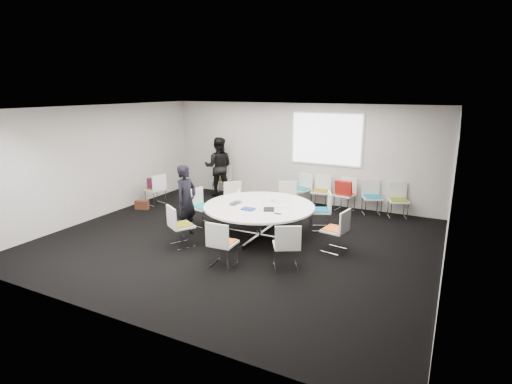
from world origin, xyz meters
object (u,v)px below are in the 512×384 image
at_px(chair_ring_c, 287,206).
at_px(chair_back_a, 301,195).
at_px(chair_ring_f, 181,233).
at_px(chair_spare_left, 156,195).
at_px(chair_ring_g, 223,252).
at_px(brown_bag, 142,205).
at_px(chair_back_b, 321,198).
at_px(chair_back_c, 345,201).
at_px(chair_ring_b, 320,218).
at_px(laptop, 237,203).
at_px(person_back, 219,167).
at_px(chair_ring_a, 335,238).
at_px(chair_back_d, 372,204).
at_px(person_main, 186,201).
at_px(chair_ring_e, 202,214).
at_px(chair_ring_h, 286,254).
at_px(cup, 272,200).
at_px(conference_table, 259,213).
at_px(maroon_bag, 155,183).
at_px(chair_person_back, 222,185).
at_px(chair_back_e, 398,207).

height_order(chair_ring_c, chair_back_a, same).
bearing_deg(chair_ring_f, chair_spare_left, 169.62).
height_order(chair_ring_g, brown_bag, chair_ring_g).
xyz_separation_m(chair_back_b, chair_back_c, (0.68, -0.03, 0.00)).
relative_size(chair_ring_b, laptop, 2.52).
relative_size(chair_spare_left, person_back, 0.49).
bearing_deg(laptop, chair_ring_a, -83.08).
bearing_deg(chair_back_d, person_main, 21.22).
bearing_deg(chair_ring_e, chair_ring_a, 98.81).
relative_size(chair_ring_a, chair_ring_h, 1.00).
bearing_deg(chair_ring_e, chair_spare_left, -100.91).
bearing_deg(chair_ring_c, chair_ring_a, 112.10).
height_order(chair_ring_a, laptop, chair_ring_a).
relative_size(chair_ring_a, chair_back_c, 1.00).
bearing_deg(chair_ring_g, chair_ring_h, 18.91).
bearing_deg(chair_back_b, chair_back_d, 177.06).
height_order(chair_ring_g, cup, chair_ring_g).
height_order(conference_table, chair_ring_c, chair_ring_c).
xyz_separation_m(chair_ring_c, person_back, (-2.68, 1.01, 0.62)).
relative_size(chair_ring_g, chair_back_b, 1.00).
xyz_separation_m(chair_ring_e, cup, (1.73, 0.25, 0.50)).
xyz_separation_m(chair_ring_b, chair_ring_e, (-2.62, -1.00, 0.00)).
relative_size(chair_ring_g, maroon_bag, 2.20).
relative_size(chair_back_d, chair_person_back, 1.00).
xyz_separation_m(chair_ring_f, chair_ring_h, (2.35, -0.01, 0.00)).
xyz_separation_m(chair_back_e, chair_spare_left, (-6.26, -1.85, 0.00)).
xyz_separation_m(chair_ring_b, person_main, (-2.52, -1.72, 0.52)).
bearing_deg(chair_back_e, maroon_bag, -2.84).
height_order(chair_spare_left, chair_person_back, same).
xyz_separation_m(chair_ring_b, person_back, (-3.73, 1.56, 0.62)).
bearing_deg(chair_back_e, brown_bag, 1.30).
height_order(chair_ring_b, chair_ring_e, same).
distance_m(person_main, person_back, 3.50).
bearing_deg(brown_bag, maroon_bag, 85.77).
relative_size(chair_ring_c, brown_bag, 2.44).
bearing_deg(brown_bag, laptop, -10.11).
height_order(chair_ring_e, chair_back_a, same).
bearing_deg(chair_ring_f, chair_back_a, 104.39).
bearing_deg(chair_back_e, chair_back_c, -17.52).
bearing_deg(chair_ring_f, chair_back_c, 89.34).
bearing_deg(brown_bag, chair_spare_left, 84.05).
bearing_deg(chair_back_c, chair_back_d, -164.16).
relative_size(chair_spare_left, person_main, 0.55).
bearing_deg(chair_ring_a, chair_back_e, -6.15).
xyz_separation_m(chair_back_b, brown_bag, (-4.28, -2.36, -0.16)).
bearing_deg(chair_back_b, chair_ring_e, 49.31).
bearing_deg(chair_ring_b, chair_back_e, -65.28).
bearing_deg(chair_back_c, person_main, 64.53).
relative_size(chair_back_a, cup, 9.78).
bearing_deg(person_back, chair_spare_left, 34.28).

